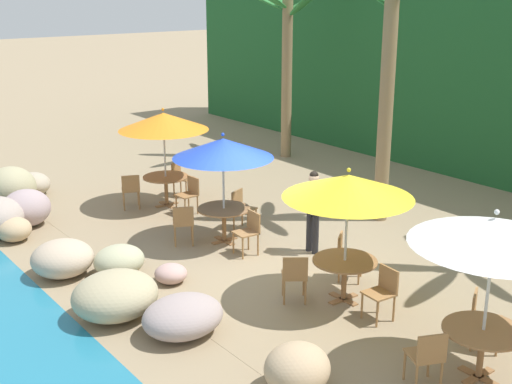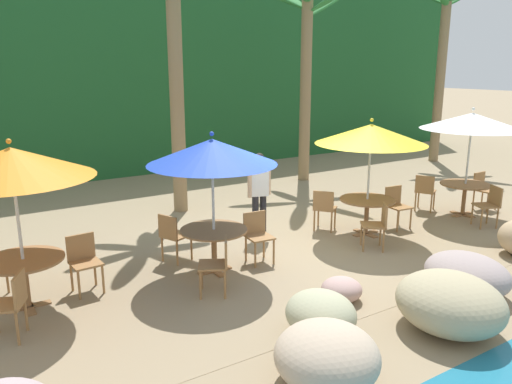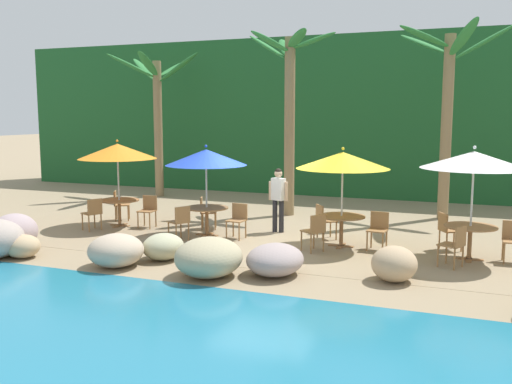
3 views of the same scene
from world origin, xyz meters
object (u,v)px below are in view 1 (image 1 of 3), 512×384
(chair_orange_seaward, at_px, (190,192))
(chair_yellow_seaward, at_px, (383,290))
(chair_blue_inland, at_px, (241,206))
(chair_white_inland, at_px, (481,316))
(dining_table_white, at_px, (483,338))
(palm_tree_nearest, at_px, (286,41))
(dining_table_yellow, at_px, (345,267))
(chair_yellow_left, at_px, (295,275))
(chair_yellow_inland, at_px, (346,253))
(waiter_in_white, at_px, (313,206))
(umbrella_blue, at_px, (223,148))
(dining_table_blue, at_px, (224,214))
(dining_table_orange, at_px, (166,181))
(umbrella_orange, at_px, (163,121))
(chair_white_left, at_px, (427,355))
(umbrella_white, at_px, (495,231))
(umbrella_yellow, at_px, (348,186))
(chair_blue_left, at_px, (183,222))
(chair_orange_left, at_px, (131,189))
(chair_orange_inland, at_px, (180,176))
(palm_tree_second, at_px, (389,57))
(chair_blue_seaward, at_px, (249,230))

(chair_orange_seaward, relative_size, chair_yellow_seaward, 1.00)
(chair_blue_inland, bearing_deg, chair_white_inland, -2.05)
(chair_blue_inland, height_order, chair_yellow_seaward, same)
(dining_table_white, relative_size, palm_tree_nearest, 0.21)
(dining_table_yellow, distance_m, chair_yellow_left, 0.86)
(chair_blue_inland, bearing_deg, chair_yellow_inland, -1.53)
(chair_orange_seaward, relative_size, waiter_in_white, 0.51)
(umbrella_blue, relative_size, dining_table_blue, 2.12)
(dining_table_orange, relative_size, chair_blue_inland, 1.26)
(chair_yellow_seaward, distance_m, waiter_in_white, 2.99)
(dining_table_yellow, bearing_deg, umbrella_orange, 177.94)
(chair_white_left, bearing_deg, dining_table_white, 71.36)
(umbrella_white, bearing_deg, dining_table_blue, 178.45)
(umbrella_orange, xyz_separation_m, dining_table_orange, (0.00, -0.00, -1.47))
(dining_table_orange, height_order, chair_yellow_left, chair_yellow_left)
(dining_table_yellow, bearing_deg, dining_table_orange, 177.94)
(dining_table_blue, bearing_deg, chair_orange_seaward, 168.27)
(chair_orange_seaward, height_order, chair_yellow_inland, same)
(umbrella_orange, bearing_deg, umbrella_yellow, -2.06)
(dining_table_orange, height_order, chair_blue_inland, chair_blue_inland)
(dining_table_white, xyz_separation_m, chair_white_inland, (-0.49, 0.70, -0.10))
(chair_blue_left, bearing_deg, chair_orange_left, 174.97)
(umbrella_orange, bearing_deg, chair_orange_inland, 125.24)
(umbrella_orange, distance_m, palm_tree_second, 5.38)
(waiter_in_white, bearing_deg, chair_orange_seaward, -169.67)
(umbrella_white, height_order, chair_white_inland, umbrella_white)
(chair_blue_seaward, distance_m, chair_yellow_left, 2.30)
(palm_tree_second, distance_m, waiter_in_white, 3.79)
(umbrella_blue, relative_size, palm_tree_nearest, 0.44)
(umbrella_orange, xyz_separation_m, chair_white_left, (8.87, -1.25, -1.57))
(waiter_in_white, bearing_deg, umbrella_yellow, -28.02)
(chair_orange_seaward, relative_size, chair_orange_inland, 1.00)
(chair_blue_left, bearing_deg, chair_orange_inland, 149.61)
(umbrella_yellow, xyz_separation_m, umbrella_white, (2.83, -0.21, 0.11))
(chair_orange_inland, xyz_separation_m, palm_tree_second, (4.36, 2.69, 3.18))
(umbrella_yellow, bearing_deg, chair_blue_seaward, -179.44)
(chair_orange_left, height_order, chair_white_left, same)
(chair_orange_seaward, distance_m, waiter_in_white, 3.65)
(chair_yellow_left, relative_size, palm_tree_second, 0.16)
(dining_table_blue, relative_size, umbrella_white, 0.45)
(chair_orange_inland, distance_m, chair_blue_left, 3.47)
(dining_table_orange, distance_m, dining_table_white, 9.16)
(chair_orange_left, distance_m, palm_tree_nearest, 7.17)
(chair_yellow_inland, relative_size, palm_tree_nearest, 0.16)
(umbrella_white, xyz_separation_m, chair_white_inland, (-0.49, 0.70, -1.63))
(chair_blue_seaward, height_order, chair_yellow_seaward, same)
(umbrella_yellow, bearing_deg, chair_blue_inland, 169.67)
(chair_yellow_seaward, height_order, palm_tree_nearest, palm_tree_nearest)
(waiter_in_white, bearing_deg, chair_blue_seaward, -124.36)
(chair_orange_seaward, xyz_separation_m, chair_yellow_seaward, (6.33, -0.36, 0.00))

